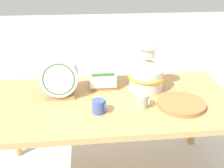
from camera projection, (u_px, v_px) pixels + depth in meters
display_table at (112, 109)px, 1.70m from camera, size 1.59×0.79×0.66m
ceramic_vase at (146, 72)px, 1.76m from camera, size 0.25×0.25×0.32m
dish_rack_round_plates at (60, 80)px, 1.66m from camera, size 0.23×0.16×0.26m
dish_rack_square_plates at (102, 77)px, 1.81m from camera, size 0.18×0.15×0.21m
wicker_charger_stack at (181, 104)px, 1.59m from camera, size 0.29×0.29×0.03m
mug_sage_glaze at (143, 101)px, 1.57m from camera, size 0.08×0.08×0.08m
mug_cobalt_glaze at (99, 106)px, 1.51m from camera, size 0.08×0.08×0.08m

